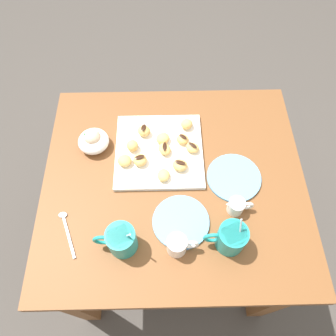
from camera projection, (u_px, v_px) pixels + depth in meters
name	position (u px, v px, depth m)	size (l,w,h in m)	color
ground_plane	(172.00, 241.00, 1.72)	(8.00, 8.00, 0.00)	#423D38
dining_table	(173.00, 196.00, 1.21)	(0.90, 0.81, 0.73)	brown
pastry_plate_square	(159.00, 151.00, 1.13)	(0.31, 0.31, 0.02)	white
coffee_mug_teal_left	(231.00, 238.00, 0.93)	(0.13, 0.09, 0.15)	teal
coffee_mug_teal_right	(121.00, 240.00, 0.92)	(0.13, 0.09, 0.15)	teal
cream_pitcher_white	(178.00, 245.00, 0.93)	(0.10, 0.06, 0.07)	white
ice_cream_bowl	(93.00, 140.00, 1.12)	(0.11, 0.11, 0.08)	white
chocolate_sauce_pitcher	(237.00, 206.00, 1.00)	(0.09, 0.05, 0.06)	white
saucer_sky_left	(181.00, 222.00, 1.00)	(0.18, 0.18, 0.01)	#66A8DB
saucer_sky_right	(234.00, 177.00, 1.08)	(0.18, 0.18, 0.01)	#66A8DB
loose_spoon_near_saucer	(66.00, 228.00, 0.99)	(0.07, 0.15, 0.01)	silver
beignet_0	(187.00, 124.00, 1.16)	(0.04, 0.04, 0.03)	#E5B260
beignet_1	(165.00, 149.00, 1.11)	(0.05, 0.04, 0.03)	#E5B260
chocolate_drizzle_1	(165.00, 146.00, 1.09)	(0.04, 0.01, 0.01)	black
beignet_2	(180.00, 165.00, 1.07)	(0.05, 0.05, 0.03)	#E5B260
chocolate_drizzle_2	(180.00, 163.00, 1.06)	(0.04, 0.02, 0.01)	black
beignet_3	(140.00, 160.00, 1.08)	(0.05, 0.05, 0.03)	#E5B260
chocolate_drizzle_3	(140.00, 157.00, 1.07)	(0.03, 0.02, 0.01)	black
beignet_4	(163.00, 138.00, 1.13)	(0.05, 0.05, 0.03)	#E5B260
beignet_5	(144.00, 131.00, 1.14)	(0.04, 0.05, 0.04)	#E5B260
chocolate_drizzle_5	(144.00, 128.00, 1.12)	(0.03, 0.02, 0.01)	black
beignet_6	(164.00, 176.00, 1.05)	(0.05, 0.04, 0.03)	#E5B260
beignet_7	(183.00, 139.00, 1.13)	(0.04, 0.04, 0.03)	#E5B260
chocolate_drizzle_7	(183.00, 137.00, 1.11)	(0.03, 0.01, 0.01)	black
beignet_8	(132.00, 146.00, 1.11)	(0.04, 0.04, 0.04)	#E5B260
beignet_9	(125.00, 161.00, 1.08)	(0.05, 0.05, 0.03)	#E5B260
beignet_10	(193.00, 148.00, 1.11)	(0.05, 0.04, 0.03)	#E5B260
chocolate_drizzle_10	(193.00, 145.00, 1.10)	(0.03, 0.01, 0.01)	black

